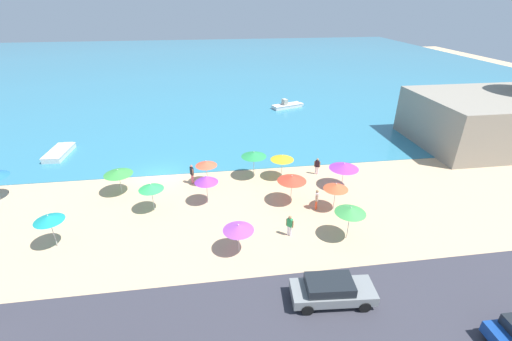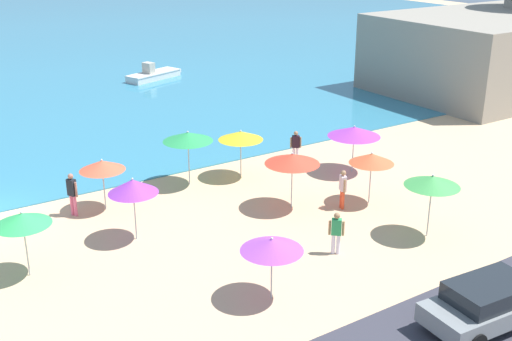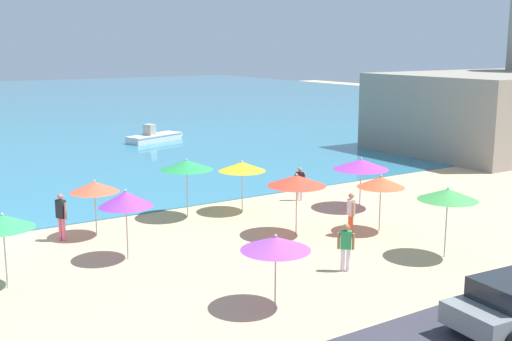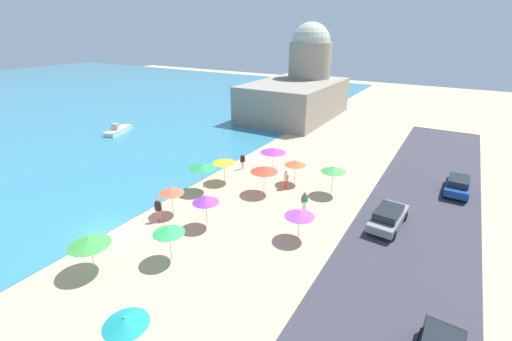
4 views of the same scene
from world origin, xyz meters
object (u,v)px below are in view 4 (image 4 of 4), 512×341
at_px(bather_0, 286,179).
at_px(parked_car_0, 388,217).
at_px(beach_umbrella_15, 300,214).
at_px(bather_5, 243,161).
at_px(beach_umbrella_8, 273,150).
at_px(beach_umbrella_14, 224,161).
at_px(beach_umbrella_7, 168,230).
at_px(bather_2, 304,200).
at_px(beach_umbrella_4, 125,321).
at_px(beach_umbrella_11, 295,163).
at_px(beach_umbrella_3, 264,169).
at_px(parked_car_2, 458,185).
at_px(beach_umbrella_2, 206,199).
at_px(harbor_fortress, 300,86).
at_px(bather_4, 158,209).
at_px(beach_umbrella_0, 171,191).
at_px(beach_umbrella_12, 202,166).
at_px(beach_umbrella_1, 89,242).
at_px(skiff_nearshore, 118,130).
at_px(beach_umbrella_5, 333,169).

distance_m(bather_0, parked_car_0, 9.07).
height_order(beach_umbrella_15, bather_5, beach_umbrella_15).
distance_m(beach_umbrella_8, beach_umbrella_15, 11.99).
height_order(beach_umbrella_14, bather_5, beach_umbrella_14).
relative_size(beach_umbrella_7, bather_2, 1.47).
relative_size(beach_umbrella_15, bather_5, 1.33).
relative_size(beach_umbrella_4, beach_umbrella_11, 1.08).
relative_size(beach_umbrella_3, parked_car_2, 0.59).
distance_m(beach_umbrella_2, bather_5, 10.77).
bearing_deg(bather_0, parked_car_0, -102.08).
xyz_separation_m(beach_umbrella_7, harbor_fortress, (38.19, 8.84, 2.31)).
bearing_deg(bather_0, bather_4, 150.41).
bearing_deg(beach_umbrella_14, beach_umbrella_3, -91.63).
distance_m(beach_umbrella_0, bather_0, 9.90).
height_order(beach_umbrella_7, bather_5, beach_umbrella_7).
bearing_deg(beach_umbrella_11, beach_umbrella_12, 131.91).
xyz_separation_m(beach_umbrella_1, bather_0, (15.45, -4.65, -1.02)).
bearing_deg(bather_2, bather_0, 46.30).
xyz_separation_m(beach_umbrella_3, beach_umbrella_15, (-4.69, -5.32, -0.29)).
height_order(beach_umbrella_11, bather_2, beach_umbrella_11).
bearing_deg(beach_umbrella_0, bather_5, 1.87).
height_order(beach_umbrella_8, parked_car_2, beach_umbrella_8).
bearing_deg(beach_umbrella_2, skiff_nearshore, 63.85).
bearing_deg(beach_umbrella_15, beach_umbrella_2, 107.14).
distance_m(beach_umbrella_4, beach_umbrella_15, 12.11).
relative_size(beach_umbrella_1, beach_umbrella_2, 0.94).
bearing_deg(beach_umbrella_1, bather_0, -16.74).
distance_m(beach_umbrella_11, bather_5, 5.94).
xyz_separation_m(parked_car_0, harbor_fortress, (27.66, 19.26, 3.58)).
height_order(beach_umbrella_4, beach_umbrella_15, beach_umbrella_4).
height_order(beach_umbrella_0, beach_umbrella_2, beach_umbrella_2).
distance_m(beach_umbrella_2, bather_0, 8.66).
distance_m(beach_umbrella_3, beach_umbrella_11, 3.38).
distance_m(beach_umbrella_2, skiff_nearshore, 27.32).
bearing_deg(bather_4, beach_umbrella_7, -126.08).
relative_size(beach_umbrella_0, bather_2, 1.39).
height_order(parked_car_0, harbor_fortress, harbor_fortress).
distance_m(bather_0, skiff_nearshore, 26.81).
bearing_deg(bather_5, beach_umbrella_1, -176.71).
distance_m(beach_umbrella_7, parked_car_0, 14.86).
bearing_deg(bather_4, skiff_nearshore, 57.82).
bearing_deg(bather_5, parked_car_0, -104.19).
relative_size(beach_umbrella_3, harbor_fortress, 0.14).
distance_m(beach_umbrella_0, beach_umbrella_12, 4.27).
xyz_separation_m(beach_umbrella_8, skiff_nearshore, (0.47, 23.52, -1.62)).
bearing_deg(beach_umbrella_7, beach_umbrella_12, 27.34).
xyz_separation_m(beach_umbrella_11, bather_5, (0.42, 5.82, -1.10)).
distance_m(beach_umbrella_2, bather_2, 7.56).
bearing_deg(beach_umbrella_14, beach_umbrella_1, -176.97).
bearing_deg(beach_umbrella_5, beach_umbrella_8, 72.09).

